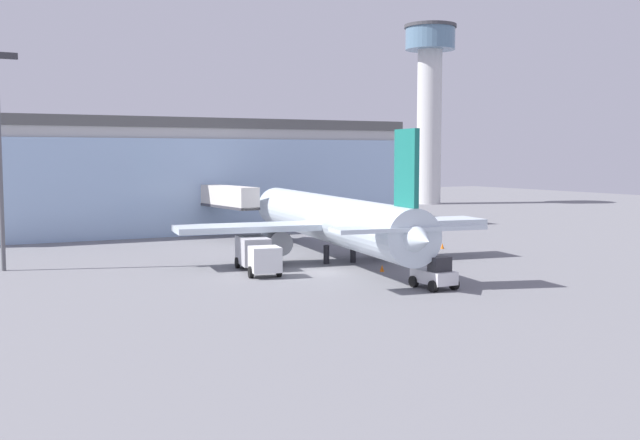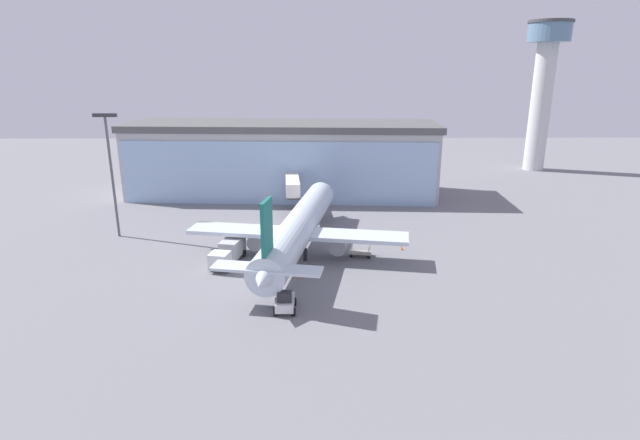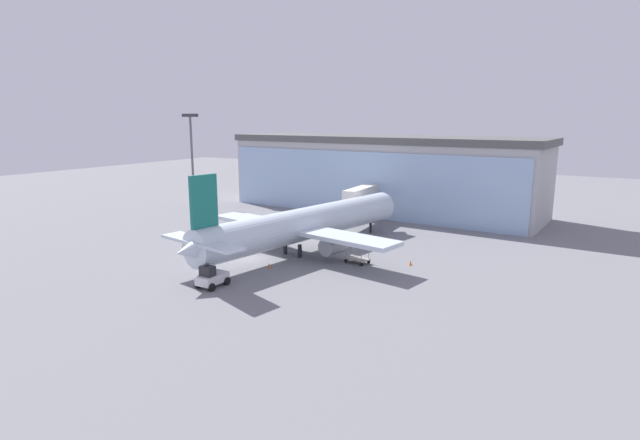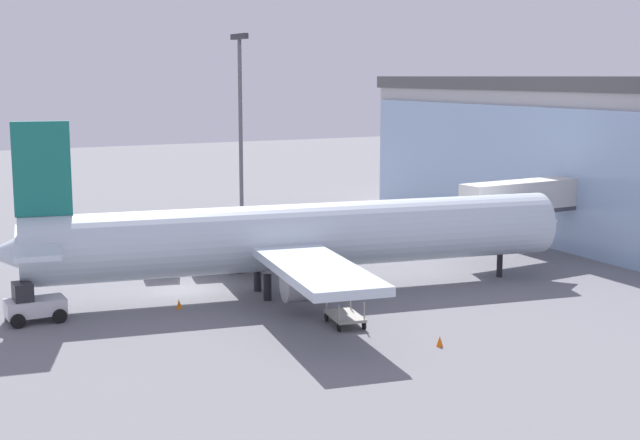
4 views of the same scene
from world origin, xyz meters
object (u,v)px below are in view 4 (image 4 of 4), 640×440
jet_bridge (537,198)px  safety_cone_wingtip (440,341)px  baggage_cart (345,316)px  pushback_tug (33,305)px  apron_light_mast (240,112)px  safety_cone_nose (179,304)px  catering_truck (202,251)px  airplane (295,237)px

jet_bridge → safety_cone_wingtip: size_ratio=24.52×
baggage_cart → pushback_tug: pushback_tug is taller
apron_light_mast → safety_cone_nose: 32.14m
catering_truck → pushback_tug: size_ratio=2.37×
apron_light_mast → safety_cone_nose: apron_light_mast is taller
apron_light_mast → safety_cone_nose: bearing=-30.4°
apron_light_mast → airplane: apron_light_mast is taller
apron_light_mast → safety_cone_wingtip: 41.53m
apron_light_mast → airplane: size_ratio=0.46×
safety_cone_wingtip → safety_cone_nose: bearing=-145.8°
safety_cone_nose → pushback_tug: bearing=-97.7°
jet_bridge → apron_light_mast: bearing=115.6°
baggage_cart → jet_bridge: bearing=124.5°
baggage_cart → safety_cone_wingtip: bearing=32.9°
jet_bridge → baggage_cart: size_ratio=4.41×
jet_bridge → pushback_tug: 37.44m
baggage_cart → safety_cone_wingtip: size_ratio=5.56×
safety_cone_nose → safety_cone_wingtip: bearing=34.2°
apron_light_mast → pushback_tug: size_ratio=5.42×
airplane → catering_truck: airplane is taller
baggage_cart → safety_cone_nose: (-7.75, -6.88, -0.23)m
apron_light_mast → safety_cone_wingtip: apron_light_mast is taller
airplane → safety_cone_wingtip: size_ratio=68.60×
catering_truck → safety_cone_wingtip: size_ratio=13.81×
baggage_cart → safety_cone_wingtip: (5.71, 2.29, -0.23)m
jet_bridge → safety_cone_wingtip: bearing=-146.1°
safety_cone_wingtip → airplane: bearing=-174.3°
safety_cone_nose → baggage_cart: bearing=41.6°
pushback_tug → safety_cone_nose: (1.11, 8.15, -0.70)m
airplane → apron_light_mast: bearing=83.8°
apron_light_mast → baggage_cart: apron_light_mast is taller
safety_cone_wingtip → baggage_cart: bearing=-158.2°
jet_bridge → airplane: airplane is taller
apron_light_mast → pushback_tug: 35.78m
apron_light_mast → catering_truck: 22.35m
jet_bridge → apron_light_mast: 28.65m
airplane → pushback_tug: 16.20m
safety_cone_nose → catering_truck: bearing=151.2°
jet_bridge → safety_cone_nose: 29.48m
apron_light_mast → airplane: (26.15, -7.61, -6.82)m
jet_bridge → safety_cone_wingtip: 25.50m
airplane → catering_truck: size_ratio=4.97×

